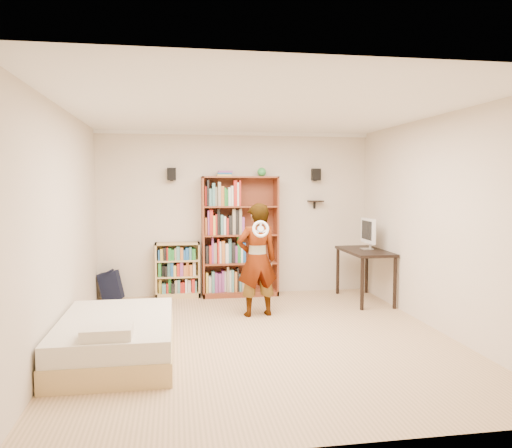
{
  "coord_description": "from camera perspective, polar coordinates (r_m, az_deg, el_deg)",
  "views": [
    {
      "loc": [
        -1.02,
        -5.75,
        1.85
      ],
      "look_at": [
        0.03,
        0.6,
        1.33
      ],
      "focal_mm": 35.0,
      "sensor_mm": 36.0,
      "label": 1
    }
  ],
  "objects": [
    {
      "name": "speaker_left",
      "position": [
        8.15,
        -9.63,
        5.64
      ],
      "size": [
        0.14,
        0.12,
        0.2
      ],
      "primitive_type": "cube",
      "color": "black",
      "rests_on": "room_shell"
    },
    {
      "name": "wii_wheel",
      "position": [
        6.61,
        0.54,
        -0.58
      ],
      "size": [
        0.23,
        0.09,
        0.23
      ],
      "primitive_type": "torus",
      "rotation": [
        1.36,
        0.0,
        0.0
      ],
      "color": "white",
      "rests_on": "person"
    },
    {
      "name": "navy_bag",
      "position": [
        8.31,
        -16.26,
        -6.74
      ],
      "size": [
        0.38,
        0.29,
        0.47
      ],
      "primitive_type": null,
      "rotation": [
        0.0,
        0.0,
        -0.19
      ],
      "color": "black",
      "rests_on": "ground"
    },
    {
      "name": "imac",
      "position": [
        8.06,
        12.57,
        -1.11
      ],
      "size": [
        0.13,
        0.5,
        0.49
      ],
      "primitive_type": null,
      "rotation": [
        0.0,
        0.0,
        0.07
      ],
      "color": "white",
      "rests_on": "computer_desk"
    },
    {
      "name": "low_bookshelf",
      "position": [
        8.24,
        -8.94,
        -5.22
      ],
      "size": [
        0.71,
        0.27,
        0.89
      ],
      "primitive_type": null,
      "color": "tan",
      "rests_on": "ground"
    },
    {
      "name": "computer_desk",
      "position": [
        8.08,
        12.3,
        -5.76
      ],
      "size": [
        0.59,
        1.19,
        0.81
      ],
      "primitive_type": null,
      "color": "black",
      "rests_on": "ground"
    },
    {
      "name": "wall_shelf",
      "position": [
        8.5,
        6.83,
        2.6
      ],
      "size": [
        0.25,
        0.16,
        0.02
      ],
      "primitive_type": "cube",
      "color": "black",
      "rests_on": "room_shell"
    },
    {
      "name": "ground",
      "position": [
        6.12,
        0.66,
        -12.93
      ],
      "size": [
        4.5,
        5.0,
        0.01
      ],
      "primitive_type": "cube",
      "color": "tan",
      "rests_on": "ground"
    },
    {
      "name": "speaker_right",
      "position": [
        8.49,
        6.88,
        5.63
      ],
      "size": [
        0.14,
        0.12,
        0.2
      ],
      "primitive_type": "cube",
      "color": "black",
      "rests_on": "room_shell"
    },
    {
      "name": "room_shell",
      "position": [
        5.84,
        0.68,
        3.79
      ],
      "size": [
        4.52,
        5.02,
        2.71
      ],
      "color": "beige",
      "rests_on": "ground"
    },
    {
      "name": "daybed",
      "position": [
        5.61,
        -15.69,
        -11.91
      ],
      "size": [
        1.18,
        1.81,
        0.54
      ],
      "primitive_type": null,
      "color": "beige",
      "rests_on": "ground"
    },
    {
      "name": "tall_bookshelf",
      "position": [
        8.18,
        -1.84,
        -1.43
      ],
      "size": [
        1.24,
        0.36,
        1.96
      ],
      "primitive_type": null,
      "color": "brown",
      "rests_on": "ground"
    },
    {
      "name": "person",
      "position": [
        6.96,
        0.12,
        -4.11
      ],
      "size": [
        0.62,
        0.45,
        1.58
      ],
      "primitive_type": "imported",
      "rotation": [
        0.0,
        0.0,
        3.28
      ],
      "color": "black",
      "rests_on": "ground"
    },
    {
      "name": "crown_molding",
      "position": [
        5.9,
        0.69,
        12.65
      ],
      "size": [
        4.5,
        5.0,
        0.06
      ],
      "color": "white",
      "rests_on": "room_shell"
    }
  ]
}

